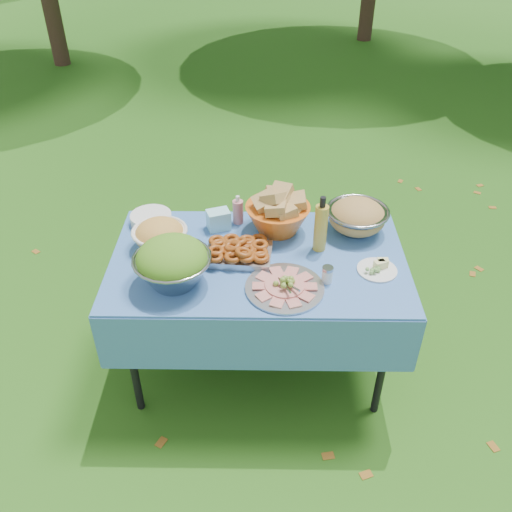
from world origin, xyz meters
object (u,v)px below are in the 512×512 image
at_px(picnic_table, 258,314).
at_px(pasta_bowl_steel, 357,216).
at_px(charcuterie_platter, 285,282).
at_px(oil_bottle, 321,224).
at_px(salad_bowl, 172,263).
at_px(bread_bowl, 278,212).
at_px(plate_stack, 151,219).

relative_size(picnic_table, pasta_bowl_steel, 4.49).
bearing_deg(charcuterie_platter, picnic_table, 117.62).
bearing_deg(oil_bottle, pasta_bowl_steel, 39.73).
xyz_separation_m(salad_bowl, bread_bowl, (0.49, 0.45, -0.00)).
xyz_separation_m(picnic_table, plate_stack, (-0.58, 0.31, 0.41)).
bearing_deg(picnic_table, pasta_bowl_steel, 26.55).
bearing_deg(charcuterie_platter, plate_stack, 142.32).
distance_m(bread_bowl, oil_bottle, 0.27).
bearing_deg(salad_bowl, pasta_bowl_steel, 26.78).
distance_m(salad_bowl, plate_stack, 0.55).
height_order(salad_bowl, bread_bowl, salad_bowl).
relative_size(charcuterie_platter, oil_bottle, 1.22).
distance_m(plate_stack, oil_bottle, 0.93).
height_order(picnic_table, bread_bowl, bread_bowl).
relative_size(picnic_table, bread_bowl, 4.30).
xyz_separation_m(picnic_table, salad_bowl, (-0.39, -0.20, 0.50)).
height_order(picnic_table, oil_bottle, oil_bottle).
bearing_deg(charcuterie_platter, oil_bottle, 60.32).
relative_size(picnic_table, charcuterie_platter, 3.98).
bearing_deg(charcuterie_platter, bread_bowl, 92.99).
height_order(plate_stack, pasta_bowl_steel, pasta_bowl_steel).
xyz_separation_m(picnic_table, bread_bowl, (0.10, 0.25, 0.49)).
bearing_deg(bread_bowl, plate_stack, 175.05).
distance_m(picnic_table, bread_bowl, 0.56).
height_order(plate_stack, charcuterie_platter, charcuterie_platter).
bearing_deg(bread_bowl, picnic_table, -111.47).
distance_m(charcuterie_platter, oil_bottle, 0.39).
bearing_deg(salad_bowl, plate_stack, 110.90).
distance_m(salad_bowl, bread_bowl, 0.66).
bearing_deg(pasta_bowl_steel, charcuterie_platter, -128.36).
bearing_deg(pasta_bowl_steel, picnic_table, -153.45).
distance_m(pasta_bowl_steel, charcuterie_platter, 0.63).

